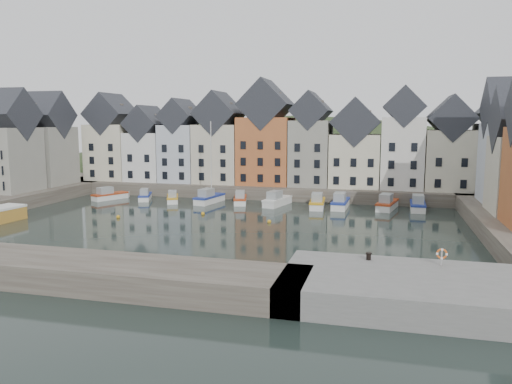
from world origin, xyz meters
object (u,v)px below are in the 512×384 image
(boat_a, at_px, (109,195))
(mooring_bollard, at_px, (369,256))
(boat_d, at_px, (209,198))
(life_ring_post, at_px, (442,254))

(boat_a, height_order, mooring_bollard, mooring_bollard)
(mooring_bollard, bearing_deg, boat_d, 126.78)
(boat_d, height_order, life_ring_post, boat_d)
(boat_a, bearing_deg, boat_d, 27.42)
(boat_d, bearing_deg, mooring_bollard, -43.89)
(boat_a, height_order, life_ring_post, life_ring_post)
(boat_a, height_order, boat_d, boat_d)
(boat_d, xyz_separation_m, life_ring_post, (30.78, -34.32, 2.02))
(boat_d, height_order, mooring_bollard, boat_d)
(boat_d, relative_size, life_ring_post, 9.92)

